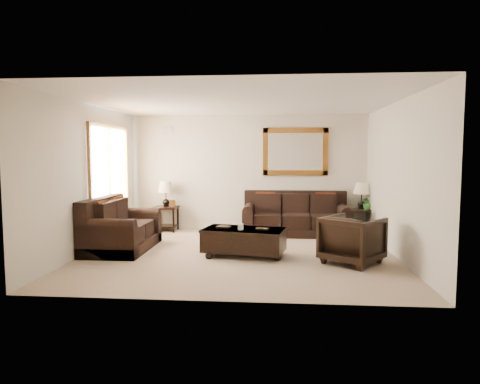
# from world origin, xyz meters

# --- Properties ---
(room) EXTENTS (5.51, 5.01, 2.71)m
(room) POSITION_xyz_m (0.00, 0.00, 1.35)
(room) COLOR #85715B
(room) RESTS_ON ground
(window) EXTENTS (0.07, 1.96, 1.66)m
(window) POSITION_xyz_m (-2.70, 0.90, 1.55)
(window) COLOR white
(window) RESTS_ON room
(mirror) EXTENTS (1.50, 0.06, 1.10)m
(mirror) POSITION_xyz_m (1.10, 2.47, 1.85)
(mirror) COLOR #543310
(mirror) RESTS_ON room
(air_vent) EXTENTS (0.25, 0.02, 0.18)m
(air_vent) POSITION_xyz_m (-1.90, 2.48, 2.35)
(air_vent) COLOR #999999
(air_vent) RESTS_ON room
(sofa) EXTENTS (2.33, 1.01, 0.95)m
(sofa) POSITION_xyz_m (1.10, 2.04, 0.35)
(sofa) COLOR black
(sofa) RESTS_ON room
(loveseat) EXTENTS (1.04, 1.74, 0.98)m
(loveseat) POSITION_xyz_m (-2.28, 0.19, 0.36)
(loveseat) COLOR black
(loveseat) RESTS_ON room
(end_table_left) EXTENTS (0.53, 0.53, 1.16)m
(end_table_left) POSITION_xyz_m (-1.89, 2.20, 0.76)
(end_table_left) COLOR black
(end_table_left) RESTS_ON room
(end_table_right) EXTENTS (0.52, 0.52, 1.15)m
(end_table_right) POSITION_xyz_m (2.58, 2.20, 0.75)
(end_table_right) COLOR black
(end_table_right) RESTS_ON room
(coffee_table) EXTENTS (1.54, 1.02, 0.60)m
(coffee_table) POSITION_xyz_m (0.11, -0.13, 0.30)
(coffee_table) COLOR black
(coffee_table) RESTS_ON room
(armchair) EXTENTS (1.15, 1.14, 0.86)m
(armchair) POSITION_xyz_m (1.91, -0.50, 0.43)
(armchair) COLOR black
(armchair) RESTS_ON floor
(potted_plant) EXTENTS (0.29, 0.32, 0.25)m
(potted_plant) POSITION_xyz_m (2.69, 2.10, 0.70)
(potted_plant) COLOR #26591E
(potted_plant) RESTS_ON end_table_right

